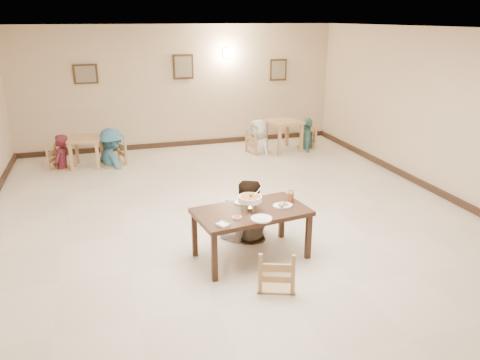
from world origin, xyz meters
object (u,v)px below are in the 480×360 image
object	(u,v)px
drink_glass	(291,197)
bg_table_right	(284,126)
curry_warmer	(250,199)
bg_chair_rl	(259,132)
bg_chair_rr	(307,130)
main_diner	(246,180)
bg_diner_a	(58,135)
bg_diner_d	(308,118)
bg_diner_b	(110,128)
bg_diner_c	(259,120)
bg_table_left	(86,143)
chair_near	(277,249)
chair_far	(244,204)
bg_chair_ll	(60,147)
main_table	(251,215)
bg_chair_lr	(111,142)

from	to	relation	value
drink_glass	bg_table_right	xyz separation A→B (m)	(1.85, 4.85, -0.17)
curry_warmer	bg_chair_rl	distance (m)	5.36
bg_chair_rr	main_diner	bearing A→B (deg)	-18.09
bg_diner_a	bg_diner_d	distance (m)	5.84
bg_chair_rl	bg_diner_b	distance (m)	3.49
drink_glass	bg_diner_c	distance (m)	5.03
curry_warmer	bg_table_left	distance (m)	5.46
chair_near	bg_table_right	bearing A→B (deg)	-91.80
bg_diner_c	bg_chair_rl	bearing A→B (deg)	-21.92
curry_warmer	drink_glass	bearing A→B (deg)	11.54
chair_far	bg_diner_c	distance (m)	4.59
chair_far	bg_chair_ll	distance (m)	5.10
bg_table_right	bg_table_left	bearing A→B (deg)	179.78
main_table	main_diner	size ratio (longest dim) A/B	0.89
chair_far	bg_table_left	distance (m)	4.84
bg_table_right	bg_diner_b	xyz separation A→B (m)	(-4.12, -0.02, 0.22)
drink_glass	bg_chair_ll	size ratio (longest dim) A/B	0.17
main_diner	bg_chair_ll	xyz separation A→B (m)	(-2.86, 4.34, -0.41)
bg_diner_a	bg_table_left	bearing A→B (deg)	113.35
chair_near	bg_chair_lr	world-z (taller)	bg_chair_lr
bg_chair_rr	bg_diner_c	world-z (taller)	bg_diner_c
main_table	bg_chair_rl	bearing A→B (deg)	61.61
curry_warmer	bg_diner_a	distance (m)	5.67
main_diner	bg_chair_rl	xyz separation A→B (m)	(1.70, 4.36, -0.39)
main_diner	drink_glass	bearing A→B (deg)	139.24
chair_near	bg_chair_rl	world-z (taller)	bg_chair_rl
chair_far	bg_chair_ll	bearing A→B (deg)	109.86
bg_diner_d	bg_diner_c	bearing A→B (deg)	110.52
curry_warmer	bg_table_right	distance (m)	5.58
main_table	bg_chair_rr	xyz separation A→B (m)	(3.12, 5.00, -0.16)
chair_far	bg_table_right	size ratio (longest dim) A/B	1.09
main_diner	bg_diner_d	bearing A→B (deg)	-118.66
bg_chair_lr	curry_warmer	bearing A→B (deg)	-0.92
drink_glass	bg_chair_rl	world-z (taller)	bg_chair_rl
bg_diner_b	drink_glass	bearing A→B (deg)	176.70
bg_table_right	bg_diner_d	xyz separation A→B (m)	(0.65, 0.03, 0.17)
main_diner	bg_diner_d	size ratio (longest dim) A/B	1.16
bg_chair_rr	chair_far	bearing A→B (deg)	-18.77
curry_warmer	bg_diner_c	size ratio (longest dim) A/B	0.22
bg_chair_ll	bg_diner_c	world-z (taller)	bg_diner_c
bg_chair_rr	main_table	bearing A→B (deg)	-15.61
chair_far	bg_chair_rr	world-z (taller)	chair_far
chair_far	bg_diner_a	world-z (taller)	bg_diner_a
bg_diner_d	bg_table_right	bearing A→B (deg)	112.99
bg_chair_rr	bg_diner_d	bearing A→B (deg)	-28.70
bg_diner_a	bg_diner_d	world-z (taller)	bg_diner_d
main_table	bg_chair_rr	world-z (taller)	bg_chair_rr
bg_chair_rr	bg_diner_c	size ratio (longest dim) A/B	0.57
bg_chair_ll	bg_chair_rl	world-z (taller)	bg_chair_rl
bg_table_left	bg_chair_rr	xyz separation A→B (m)	(5.31, 0.01, -0.08)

